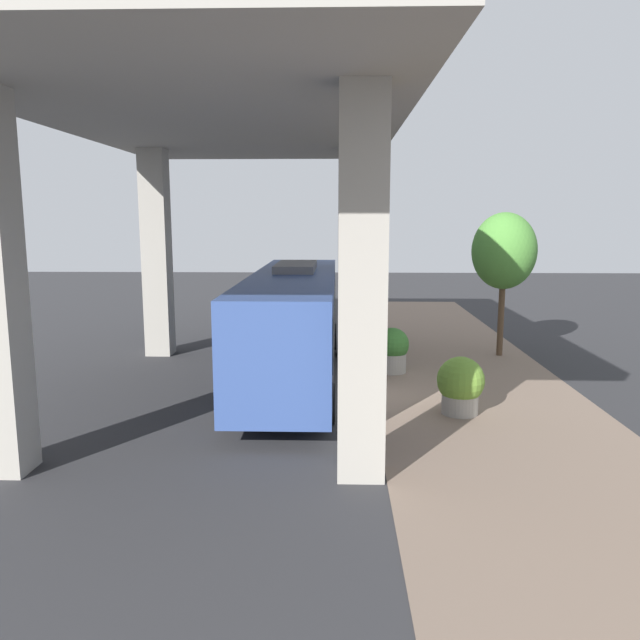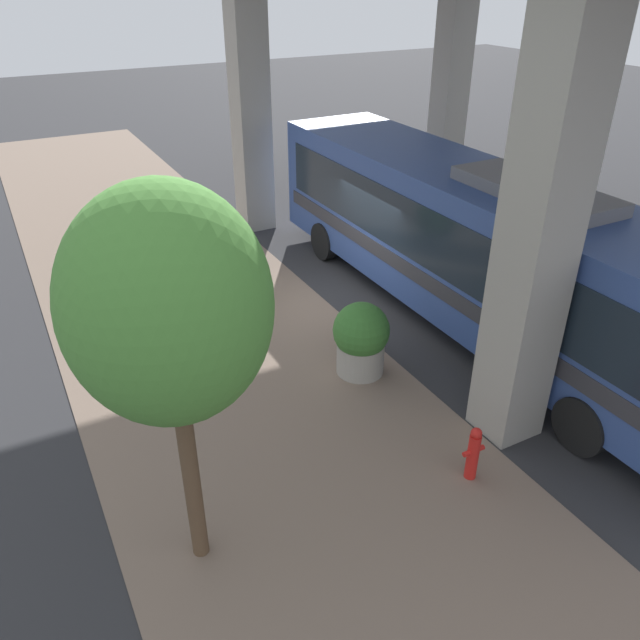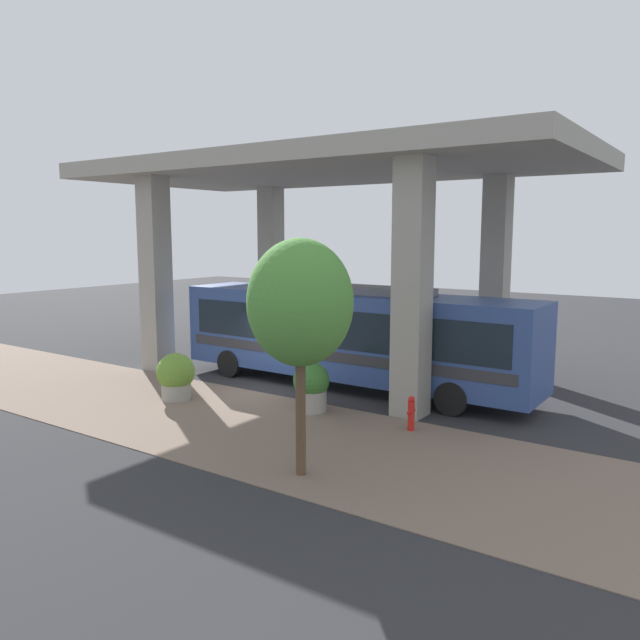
{
  "view_description": "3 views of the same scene",
  "coord_description": "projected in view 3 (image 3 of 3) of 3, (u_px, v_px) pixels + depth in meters",
  "views": [
    {
      "loc": [
        0.96,
        17.0,
        5.01
      ],
      "look_at": [
        1.48,
        -1.26,
        1.98
      ],
      "focal_mm": 35.0,
      "sensor_mm": 36.0,
      "label": 1
    },
    {
      "loc": [
        -6.28,
        -11.33,
        6.96
      ],
      "look_at": [
        -1.24,
        -1.94,
        0.85
      ],
      "focal_mm": 35.0,
      "sensor_mm": 36.0,
      "label": 2
    },
    {
      "loc": [
        -15.52,
        -13.23,
        5.29
      ],
      "look_at": [
        0.55,
        -2.18,
        2.54
      ],
      "focal_mm": 35.0,
      "sensor_mm": 36.0,
      "label": 3
    }
  ],
  "objects": [
    {
      "name": "sidewalk_strip",
      "position": [
        191.0,
        413.0,
        18.37
      ],
      "size": [
        6.0,
        40.0,
        0.02
      ],
      "color": "#7A6656",
      "rests_on": "ground"
    },
    {
      "name": "ground_plane",
      "position": [
        257.0,
        392.0,
        20.82
      ],
      "size": [
        80.0,
        80.0,
        0.0
      ],
      "primitive_type": "plane",
      "color": "#2D2D30",
      "rests_on": "ground"
    },
    {
      "name": "fire_hydrant",
      "position": [
        411.0,
        413.0,
        16.67
      ],
      "size": [
        0.38,
        0.18,
        0.97
      ],
      "color": "red",
      "rests_on": "ground"
    },
    {
      "name": "planter_middle",
      "position": [
        311.0,
        387.0,
        18.48
      ],
      "size": [
        1.08,
        1.08,
        1.49
      ],
      "color": "#9E998E",
      "rests_on": "ground"
    },
    {
      "name": "overpass",
      "position": [
        324.0,
        187.0,
        23.12
      ],
      "size": [
        9.4,
        18.79,
        7.98
      ],
      "color": "#9E998E",
      "rests_on": "ground"
    },
    {
      "name": "planter_front",
      "position": [
        176.0,
        376.0,
        19.77
      ],
      "size": [
        1.21,
        1.21,
        1.51
      ],
      "color": "#9E998E",
      "rests_on": "ground"
    },
    {
      "name": "bus",
      "position": [
        351.0,
        333.0,
        21.21
      ],
      "size": [
        2.65,
        12.87,
        3.51
      ],
      "color": "#334C8C",
      "rests_on": "ground"
    },
    {
      "name": "street_tree_near",
      "position": [
        300.0,
        304.0,
        13.18
      ],
      "size": [
        2.27,
        2.27,
        5.18
      ],
      "color": "brown",
      "rests_on": "ground"
    }
  ]
}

